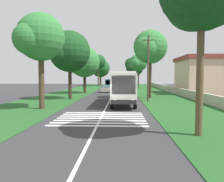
# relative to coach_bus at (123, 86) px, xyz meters

# --- Properties ---
(ground) EXTENTS (160.00, 160.00, 0.00)m
(ground) POSITION_rel_coach_bus_xyz_m (-6.22, 1.80, -2.15)
(ground) COLOR #333335
(grass_verge_left) EXTENTS (120.00, 8.00, 0.04)m
(grass_verge_left) POSITION_rel_coach_bus_xyz_m (8.78, 10.00, -2.13)
(grass_verge_left) COLOR #235623
(grass_verge_left) RESTS_ON ground
(grass_verge_right) EXTENTS (120.00, 8.00, 0.04)m
(grass_verge_right) POSITION_rel_coach_bus_xyz_m (8.78, -6.40, -2.13)
(grass_verge_right) COLOR #235623
(grass_verge_right) RESTS_ON ground
(centre_line) EXTENTS (110.00, 0.16, 0.01)m
(centre_line) POSITION_rel_coach_bus_xyz_m (8.78, 1.80, -2.14)
(centre_line) COLOR silver
(centre_line) RESTS_ON ground
(coach_bus) EXTENTS (11.16, 2.62, 3.73)m
(coach_bus) POSITION_rel_coach_bus_xyz_m (0.00, 0.00, 0.00)
(coach_bus) COLOR silver
(coach_bus) RESTS_ON ground
(zebra_crossing) EXTENTS (5.85, 6.80, 0.01)m
(zebra_crossing) POSITION_rel_coach_bus_xyz_m (-9.22, 1.80, -2.14)
(zebra_crossing) COLOR silver
(zebra_crossing) RESTS_ON ground
(trailing_car_0) EXTENTS (4.30, 1.78, 1.43)m
(trailing_car_0) POSITION_rel_coach_bus_xyz_m (20.30, 3.50, -1.48)
(trailing_car_0) COLOR #B7A893
(trailing_car_0) RESTS_ON ground
(trailing_car_1) EXTENTS (4.30, 1.78, 1.43)m
(trailing_car_1) POSITION_rel_coach_bus_xyz_m (27.90, 0.09, -1.48)
(trailing_car_1) COLOR #145933
(trailing_car_1) RESTS_ON ground
(trailing_minibus_0) EXTENTS (6.00, 2.14, 2.53)m
(trailing_minibus_0) POSITION_rel_coach_bus_xyz_m (35.92, 3.44, -0.60)
(trailing_minibus_0) COLOR teal
(trailing_minibus_0) RESTS_ON ground
(roadside_tree_left_0) EXTENTS (7.81, 6.57, 9.53)m
(roadside_tree_left_0) POSITION_rel_coach_bus_xyz_m (55.17, 7.80, 3.95)
(roadside_tree_left_0) COLOR #3D2D1E
(roadside_tree_left_0) RESTS_ON grass_verge_left
(roadside_tree_left_1) EXTENTS (5.87, 4.70, 10.31)m
(roadside_tree_left_1) POSITION_rel_coach_bus_xyz_m (47.43, 7.83, 5.68)
(roadside_tree_left_1) COLOR #4C3826
(roadside_tree_left_1) RESTS_ON grass_verge_left
(roadside_tree_left_2) EXTENTS (5.74, 4.65, 9.34)m
(roadside_tree_left_2) POSITION_rel_coach_bus_xyz_m (-4.32, 8.16, 4.73)
(roadside_tree_left_2) COLOR #4C3826
(roadside_tree_left_2) RESTS_ON grass_verge_left
(roadside_tree_left_3) EXTENTS (6.55, 5.80, 9.60)m
(roadside_tree_left_3) POSITION_rel_coach_bus_xyz_m (5.64, 7.60, 4.45)
(roadside_tree_left_3) COLOR #3D2D1E
(roadside_tree_left_3) RESTS_ON grass_verge_left
(roadside_tree_left_4) EXTENTS (7.38, 5.86, 8.89)m
(roadside_tree_left_4) POSITION_rel_coach_bus_xyz_m (17.17, 7.42, 3.66)
(roadside_tree_left_4) COLOR #3D2D1E
(roadside_tree_left_4) RESTS_ON grass_verge_left
(roadside_tree_right_0) EXTENTS (5.68, 4.87, 9.47)m
(roadside_tree_right_0) POSITION_rel_coach_bus_xyz_m (37.16, -4.37, 4.79)
(roadside_tree_right_0) COLOR #4C3826
(roadside_tree_right_0) RESTS_ON grass_verge_right
(roadside_tree_right_2) EXTENTS (5.96, 4.97, 10.04)m
(roadside_tree_right_2) POSITION_rel_coach_bus_xyz_m (7.58, -3.88, 5.29)
(roadside_tree_right_2) COLOR #3D2D1E
(roadside_tree_right_2) RESTS_ON grass_verge_right
(roadside_tree_right_3) EXTENTS (5.55, 4.54, 10.05)m
(roadside_tree_right_3) POSITION_rel_coach_bus_xyz_m (57.74, -3.17, 5.52)
(roadside_tree_right_3) COLOR #3D2D1E
(roadside_tree_right_3) RESTS_ON grass_verge_right
(roadside_tree_right_4) EXTENTS (6.33, 5.56, 8.89)m
(roadside_tree_right_4) POSITION_rel_coach_bus_xyz_m (46.49, -3.84, 3.86)
(roadside_tree_right_4) COLOR #4C3826
(roadside_tree_right_4) RESTS_ON grass_verge_right
(utility_pole) EXTENTS (0.24, 1.40, 8.40)m
(utility_pole) POSITION_rel_coach_bus_xyz_m (2.91, -3.21, 2.24)
(utility_pole) COLOR #473828
(utility_pole) RESTS_ON grass_verge_right
(roadside_wall) EXTENTS (70.00, 0.40, 1.20)m
(roadside_wall) POSITION_rel_coach_bus_xyz_m (13.78, -9.80, -1.51)
(roadside_wall) COLOR #B2A893
(roadside_wall) RESTS_ON grass_verge_right
(roadside_building) EXTENTS (11.45, 7.51, 6.94)m
(roadside_building) POSITION_rel_coach_bus_xyz_m (17.16, -14.47, 1.37)
(roadside_building) COLOR beige
(roadside_building) RESTS_ON ground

